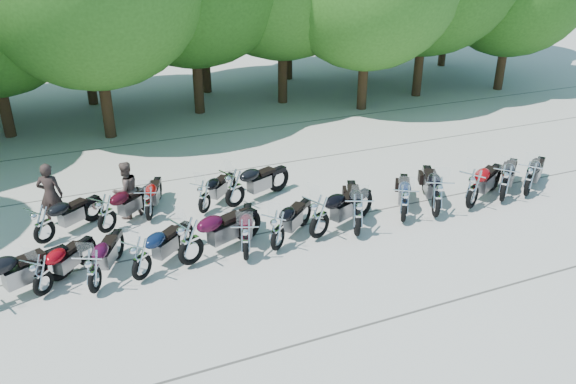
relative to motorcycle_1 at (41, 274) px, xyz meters
name	(u,v)px	position (x,y,z in m)	size (l,w,h in m)	color
ground	(311,254)	(6.22, -0.66, -0.58)	(90.00, 90.00, 0.00)	#A39F93
motorcycle_1	(41,274)	(0.00, 0.00, 0.00)	(0.62, 2.04, 1.16)	maroon
motorcycle_2	(93,271)	(1.07, -0.33, 0.03)	(0.66, 2.15, 1.22)	#360722
motorcycle_3	(141,258)	(2.12, -0.23, 0.05)	(0.68, 2.22, 1.26)	#0B1733
motorcycle_4	(190,241)	(3.32, -0.05, 0.14)	(0.78, 2.55, 1.44)	#36071C
motorcycle_5	(246,239)	(4.62, -0.32, 0.05)	(0.67, 2.21, 1.25)	#3A0713
motorcycle_6	(278,230)	(5.51, -0.20, 0.05)	(0.68, 2.23, 1.26)	black
motorcycle_7	(319,216)	(6.73, -0.06, 0.13)	(0.76, 2.51, 1.42)	black
motorcycle_8	(358,214)	(7.72, -0.31, 0.11)	(0.74, 2.43, 1.37)	black
motorcycle_9	(405,202)	(9.31, -0.11, 0.06)	(0.69, 2.26, 1.27)	#0D1A3A
motorcycle_10	(437,196)	(10.30, -0.22, 0.13)	(0.76, 2.49, 1.41)	black
motorcycle_11	(473,188)	(11.58, -0.19, 0.13)	(0.76, 2.50, 1.41)	#910509
motorcycle_12	(505,183)	(12.77, -0.17, 0.09)	(0.72, 2.36, 1.33)	black
motorcycle_13	(530,178)	(13.73, -0.15, 0.06)	(0.69, 2.27, 1.28)	black
motorcycle_14	(43,224)	(0.08, 2.43, 0.04)	(0.67, 2.20, 1.24)	black
motorcycle_15	(106,213)	(1.64, 2.40, 0.06)	(0.69, 2.27, 1.28)	#330710
motorcycle_16	(148,203)	(2.80, 2.69, 0.00)	(0.62, 2.04, 1.15)	#8E0605
motorcycle_17	(204,196)	(4.34, 2.54, 0.00)	(0.62, 2.05, 1.16)	black
motorcycle_18	(235,187)	(5.26, 2.54, 0.11)	(0.74, 2.44, 1.38)	black
rider_0	(50,195)	(0.34, 3.54, 0.34)	(0.67, 0.44, 1.83)	black
rider_1	(126,190)	(2.30, 3.24, 0.26)	(0.81, 0.63, 1.67)	brown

